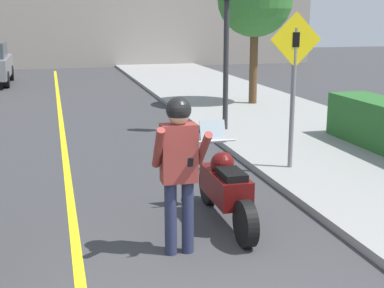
{
  "coord_description": "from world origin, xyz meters",
  "views": [
    {
      "loc": [
        -0.75,
        -3.81,
        2.67
      ],
      "look_at": [
        0.96,
        2.74,
        1.05
      ],
      "focal_mm": 50.0,
      "sensor_mm": 36.0,
      "label": 1
    }
  ],
  "objects_px": {
    "person_biker": "(179,158)",
    "crossing_sign": "(294,76)",
    "street_tree": "(255,0)",
    "motorcycle": "(225,187)",
    "traffic_light": "(227,17)"
  },
  "relations": [
    {
      "from": "street_tree",
      "to": "crossing_sign",
      "type": "bearing_deg",
      "value": -105.7
    },
    {
      "from": "motorcycle",
      "to": "person_biker",
      "type": "relative_size",
      "value": 1.16
    },
    {
      "from": "traffic_light",
      "to": "street_tree",
      "type": "bearing_deg",
      "value": 59.93
    },
    {
      "from": "motorcycle",
      "to": "traffic_light",
      "type": "xyz_separation_m",
      "value": [
        1.72,
        5.24,
        2.18
      ]
    },
    {
      "from": "crossing_sign",
      "to": "traffic_light",
      "type": "xyz_separation_m",
      "value": [
        -0.09,
        3.36,
        0.97
      ]
    },
    {
      "from": "motorcycle",
      "to": "person_biker",
      "type": "distance_m",
      "value": 1.29
    },
    {
      "from": "motorcycle",
      "to": "street_tree",
      "type": "distance_m",
      "value": 9.82
    },
    {
      "from": "motorcycle",
      "to": "person_biker",
      "type": "bearing_deg",
      "value": -135.93
    },
    {
      "from": "person_biker",
      "to": "street_tree",
      "type": "distance_m",
      "value": 10.69
    },
    {
      "from": "person_biker",
      "to": "crossing_sign",
      "type": "bearing_deg",
      "value": 45.5
    },
    {
      "from": "crossing_sign",
      "to": "street_tree",
      "type": "relative_size",
      "value": 0.63
    },
    {
      "from": "motorcycle",
      "to": "street_tree",
      "type": "bearing_deg",
      "value": 66.82
    },
    {
      "from": "crossing_sign",
      "to": "street_tree",
      "type": "height_order",
      "value": "street_tree"
    },
    {
      "from": "street_tree",
      "to": "person_biker",
      "type": "bearing_deg",
      "value": -115.54
    },
    {
      "from": "street_tree",
      "to": "traffic_light",
      "type": "bearing_deg",
      "value": -120.07
    }
  ]
}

